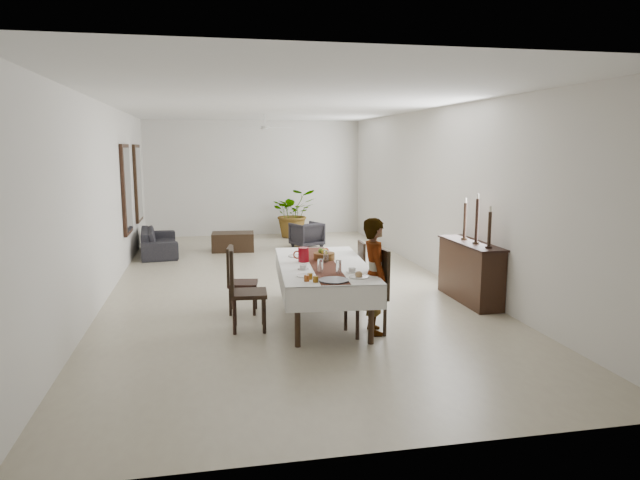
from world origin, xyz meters
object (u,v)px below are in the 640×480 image
Objects in this scene: woman at (375,276)px; sofa at (159,241)px; dining_table_top at (323,266)px; sideboard_body at (470,273)px; red_pitcher at (304,255)px.

sofa is (-3.26, 6.48, -0.48)m from woman.
dining_table_top is 1.63× the size of sideboard_body.
woman reaches higher than sofa.
sofa is at bearing 134.93° from sideboard_body.
red_pitcher is at bearing 41.07° from woman.
red_pitcher is 2.81m from sideboard_body.
sofa is at bearing 29.08° from woman.
sideboard_body is at bearing -140.01° from sofa.
dining_table_top reaches higher than sofa.
red_pitcher reaches higher than sofa.
sofa is (-2.72, 5.67, -0.47)m from dining_table_top.
red_pitcher is (-0.25, 0.18, 0.14)m from dining_table_top.
sofa is (-2.47, 5.49, -0.61)m from red_pitcher.
woman is at bearing -147.99° from sideboard_body.
dining_table_top is 2.56m from sideboard_body.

